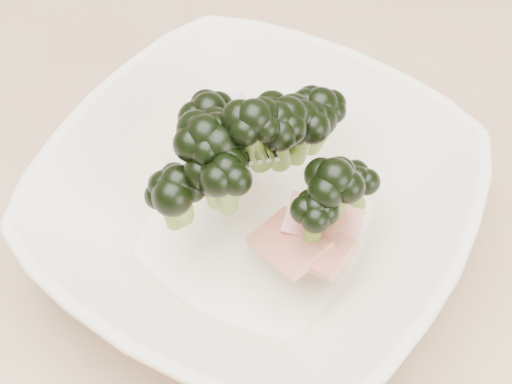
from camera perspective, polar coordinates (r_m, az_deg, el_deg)
dining_table at (r=0.60m, az=-10.96°, el=-9.05°), size 1.20×0.80×0.75m
broccoli_dish at (r=0.48m, az=-0.03°, el=-0.47°), size 0.31×0.31×0.13m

